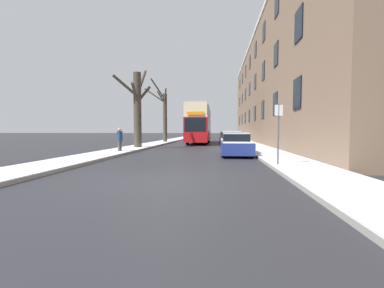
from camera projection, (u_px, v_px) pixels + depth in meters
ground_plane at (158, 181)px, 7.96m from camera, size 320.00×320.00×0.00m
sidewalk_left at (188, 137)px, 61.14m from camera, size 2.38×130.00×0.16m
sidewalk_right at (232, 137)px, 60.09m from camera, size 2.38×130.00×0.16m
terrace_facade_right at (287, 88)px, 33.97m from camera, size 9.10×52.01×14.53m
bare_tree_left_0 at (137, 108)px, 21.76m from camera, size 2.68×3.36×6.97m
bare_tree_left_1 at (164, 114)px, 32.68m from camera, size 3.37×2.55×8.03m
double_decker_bus at (199, 122)px, 31.45m from camera, size 2.49×11.27×4.55m
parked_car_0 at (236, 145)px, 15.96m from camera, size 1.83×4.19×1.42m
parked_car_1 at (231, 141)px, 21.15m from camera, size 1.70×4.40×1.52m
parked_car_2 at (229, 139)px, 26.79m from camera, size 1.70×4.37×1.41m
parked_car_3 at (227, 138)px, 33.11m from camera, size 1.80×4.15×1.44m
oncoming_van at (195, 132)px, 49.25m from camera, size 2.06×5.56×2.35m
pedestrian_left_sidewalk at (120, 139)px, 17.65m from camera, size 0.38×0.38×1.75m
street_sign_post at (278, 132)px, 10.53m from camera, size 0.32×0.07×2.64m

